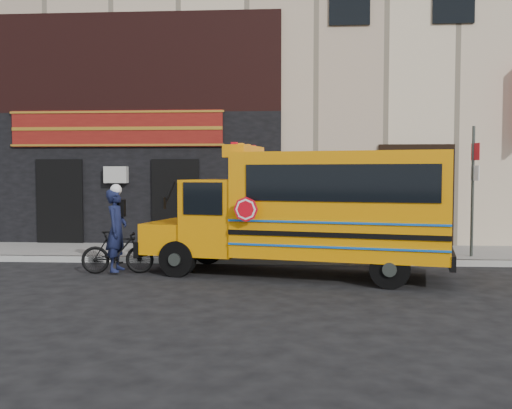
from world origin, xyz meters
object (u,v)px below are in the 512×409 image
object	(u,v)px
school_bus	(312,209)
cyclist	(117,232)
sign_pole	(473,188)
bicycle	(118,252)

from	to	relation	value
school_bus	cyclist	size ratio (longest dim) A/B	3.81
sign_pole	bicycle	xyz separation A→B (m)	(-8.61, -2.25, -1.42)
bicycle	cyclist	xyz separation A→B (m)	(-0.03, 0.03, 0.45)
bicycle	cyclist	world-z (taller)	cyclist
sign_pole	bicycle	bearing A→B (deg)	-165.36
school_bus	cyclist	world-z (taller)	school_bus
cyclist	school_bus	bearing A→B (deg)	-88.84
sign_pole	bicycle	distance (m)	9.01
school_bus	sign_pole	xyz separation A→B (m)	(4.19, 2.24, 0.41)
school_bus	bicycle	xyz separation A→B (m)	(-4.42, -0.01, -1.02)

